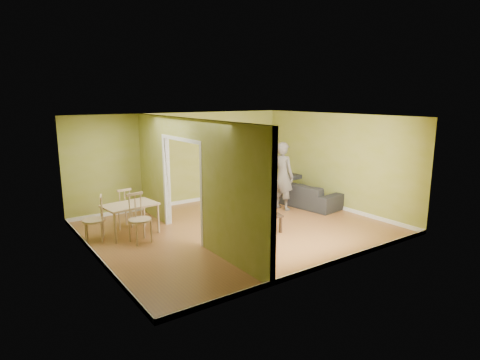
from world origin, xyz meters
The scene contains 16 objects.
room_shell centered at (0.00, 0.00, 1.30)m, with size 6.50×6.50×6.50m.
partition centered at (-1.20, 0.00, 1.30)m, with size 0.22×5.50×2.60m, color #A1A255, non-canonical shape.
wall_speaker centered at (1.50, 2.69, 1.90)m, with size 0.10×0.10×0.10m, color black.
sofa centered at (2.70, 0.68, 0.43)m, with size 0.97×2.26×0.86m, color black.
person centered at (1.94, 0.67, 1.09)m, with size 0.62×0.79×2.18m, color slate.
bookshelf centered at (1.15, 2.60, 0.96)m, with size 0.81×0.36×1.93m.
paper_box_navy_a centered at (1.13, 2.56, 0.51)m, with size 0.40×0.26×0.20m, color navy.
paper_box_teal centered at (1.09, 2.56, 0.89)m, with size 0.42×0.28×0.22m, color #1C8076.
paper_box_navy_b centered at (1.13, 2.56, 1.28)m, with size 0.46×0.30×0.23m, color navy.
paper_box_navy_c centered at (1.11, 2.56, 1.50)m, with size 0.44×0.29×0.23m, color navy.
coffee_table centered at (0.43, -0.51, 0.35)m, with size 0.61×0.61×0.41m.
game_controller centered at (0.29, -0.45, 0.42)m, with size 0.16×0.04×0.03m, color white.
dining_table centered at (-2.20, 1.03, 0.62)m, with size 1.12×0.74×0.70m.
chair_left centered at (-3.00, 1.01, 0.50)m, with size 0.46×0.46×1.00m, color tan, non-canonical shape.
chair_near centered at (-2.21, 0.42, 0.52)m, with size 0.48×0.48×1.05m, color #D6B986, non-canonical shape.
chair_far centered at (-2.19, 1.60, 0.48)m, with size 0.44×0.44×0.97m, color tan, non-canonical shape.
Camera 1 is at (-5.08, -7.41, 3.03)m, focal length 30.00 mm.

